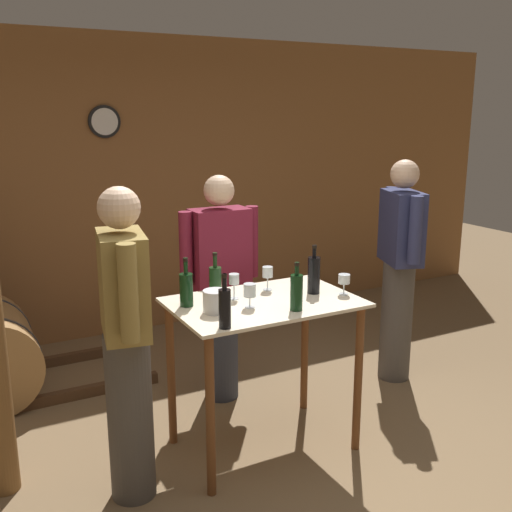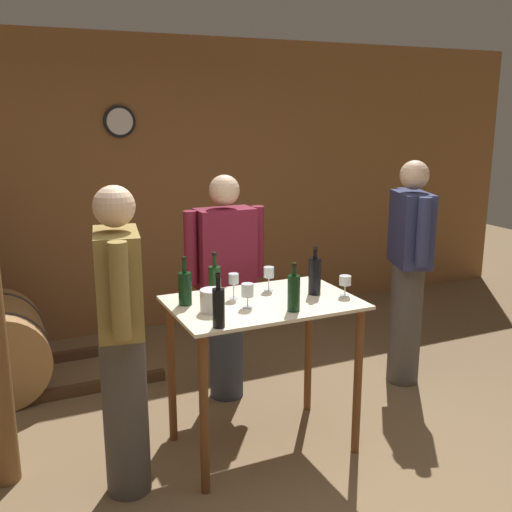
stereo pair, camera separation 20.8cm
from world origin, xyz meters
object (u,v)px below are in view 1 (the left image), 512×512
Objects in this scene: wine_glass_near_left at (234,280)px; person_visitor_bearded at (220,284)px; ice_bucket at (215,301)px; wine_glass_near_center at (250,291)px; wine_glass_near_right at (268,273)px; wine_bottle_right at (296,291)px; wine_bottle_far_right at (314,274)px; wine_bottle_center at (215,282)px; person_host at (399,266)px; wine_glass_far_side at (344,280)px; wine_bottle_left at (225,307)px; wine_bottle_far_left at (186,289)px; person_visitor_with_scarf at (126,341)px.

person_visitor_bearded is at bearing 72.84° from wine_glass_near_left.
wine_glass_near_center is at bearing -4.22° from ice_bucket.
wine_glass_near_left reaches higher than wine_glass_near_right.
wine_bottle_right is 0.35m from wine_bottle_far_right.
wine_bottle_center is 1.65m from person_host.
wine_bottle_far_right reaches higher than wine_bottle_center.
wine_glass_far_side is (0.62, -0.05, -0.01)m from wine_glass_near_center.
ice_bucket is at bearing 175.78° from wine_glass_near_center.
ice_bucket is at bearing 175.78° from wine_glass_far_side.
wine_glass_near_right is at bearing 140.88° from wine_glass_far_side.
wine_glass_near_right is 0.59m from person_visitor_bearded.
wine_bottle_center is at bearing 165.47° from wine_bottle_far_right.
wine_bottle_left is at bearing -158.67° from person_host.
wine_glass_near_left is (0.11, -0.03, 0.01)m from wine_bottle_center.
wine_bottle_far_left is 0.21m from ice_bucket.
wine_bottle_far_right is (0.26, 0.23, 0.01)m from wine_bottle_right.
person_visitor_with_scarf is (-0.52, -0.04, -0.12)m from ice_bucket.
wine_bottle_right is at bearing -96.41° from wine_glass_near_right.
wine_bottle_far_left is at bearing 170.29° from wine_bottle_far_right.
wine_glass_near_center is 0.36m from wine_glass_near_right.
wine_glass_near_right is at bearing 138.84° from wine_bottle_far_right.
person_host is 1.05× the size of person_visitor_bearded.
wine_glass_near_center is 1.58m from person_host.
wine_bottle_far_right is 2.02× the size of wine_glass_near_right.
person_host reaches higher than person_visitor_with_scarf.
wine_bottle_far_right is at bearing 40.53° from wine_bottle_right.
wine_bottle_right is 0.92× the size of wine_bottle_far_right.
wine_bottle_far_left is 1.84× the size of wine_glass_near_left.
wine_bottle_far_left is 2.26× the size of wine_glass_far_side.
wine_glass_near_left is at bearing 58.48° from wine_bottle_left.
wine_bottle_far_right reaches higher than wine_glass_far_side.
person_host reaches higher than wine_glass_near_right.
person_visitor_with_scarf is (-0.61, -0.24, -0.17)m from wine_bottle_center.
wine_bottle_center is 0.17× the size of person_visitor_with_scarf.
person_visitor_bearded is at bearing 165.75° from person_host.
wine_bottle_left is 0.17× the size of person_host.
person_host reaches higher than ice_bucket.
wine_bottle_right is 0.96m from person_visitor_with_scarf.
wine_glass_near_center is 1.01× the size of ice_bucket.
person_visitor_with_scarf is at bearing -167.70° from person_host.
person_visitor_bearded is (-1.33, 0.34, -0.04)m from person_host.
wine_bottle_right is 0.16× the size of person_host.
person_host is at bearing 21.33° from wine_bottle_left.
wine_bottle_far_left reaches higher than wine_bottle_right.
wine_bottle_left is 0.17× the size of person_visitor_with_scarf.
wine_glass_far_side is (0.93, -0.24, -0.01)m from wine_bottle_far_left.
person_host reaches higher than wine_bottle_left.
wine_bottle_center is 0.68m from person_visitor_bearded.
wine_glass_far_side is at bearing -4.22° from wine_glass_near_center.
person_visitor_with_scarf is 1.23m from person_visitor_bearded.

